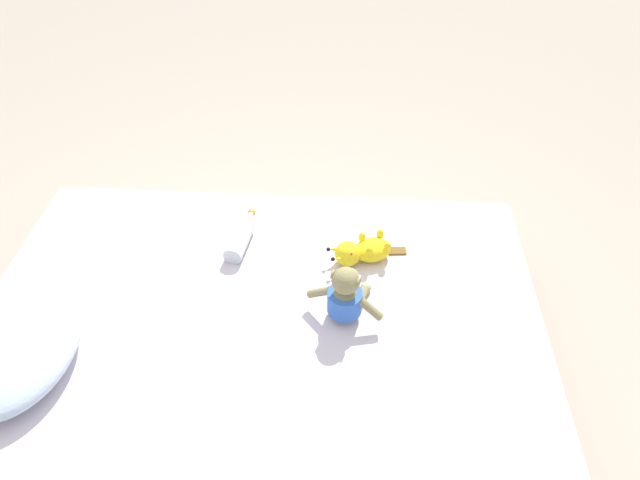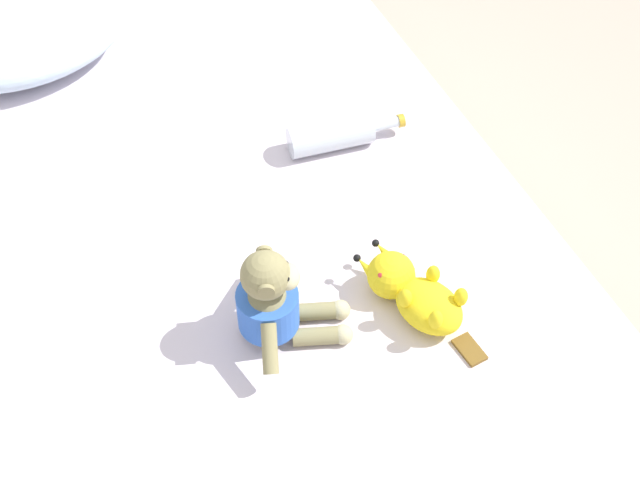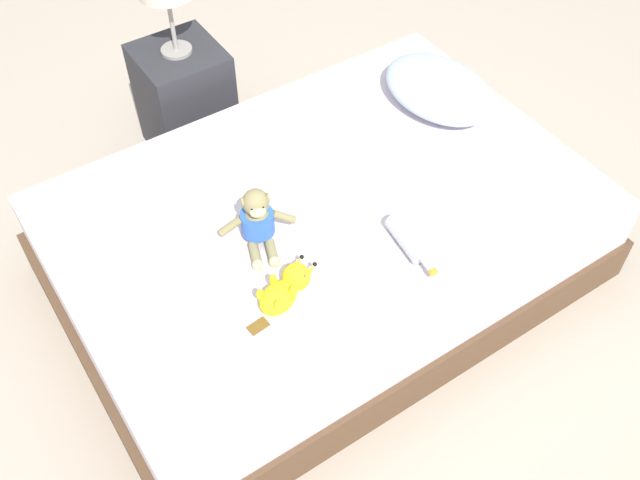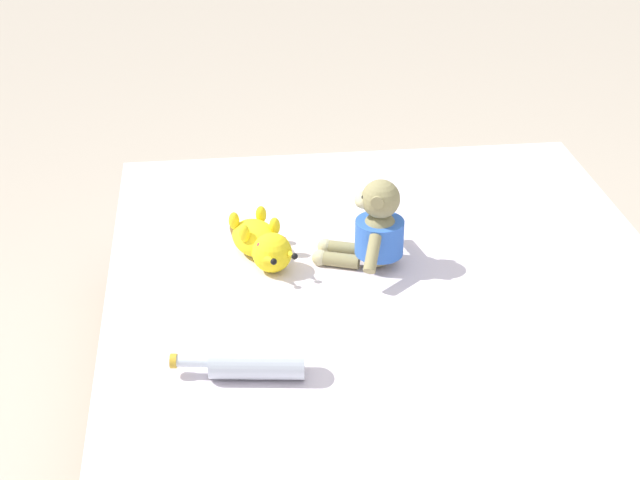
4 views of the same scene
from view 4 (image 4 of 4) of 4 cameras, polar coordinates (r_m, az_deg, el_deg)
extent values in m
plane|color=#B7A893|center=(2.49, 4.88, -13.58)|extent=(16.00, 16.00, 0.00)
cube|color=brown|center=(2.42, 4.99, -11.80)|extent=(1.44, 2.09, 0.20)
cube|color=silver|center=(2.29, 5.21, -7.70)|extent=(1.40, 2.03, 0.23)
ellipsoid|color=#8E8456|center=(2.44, 3.48, 0.07)|extent=(0.13, 0.14, 0.15)
cylinder|color=blue|center=(2.43, 3.48, 0.18)|extent=(0.16, 0.16, 0.09)
sphere|color=#8E8456|center=(2.39, 3.56, 2.41)|extent=(0.10, 0.10, 0.10)
ellipsoid|color=#C1B789|center=(2.39, 2.59, 2.36)|extent=(0.07, 0.07, 0.04)
sphere|color=black|center=(2.37, 2.57, 2.51)|extent=(0.01, 0.01, 0.01)
sphere|color=black|center=(2.40, 2.74, 2.88)|extent=(0.01, 0.01, 0.01)
cylinder|color=#8E8456|center=(2.34, 3.37, 2.19)|extent=(0.03, 0.02, 0.03)
cylinder|color=#8E8456|center=(2.42, 3.75, 3.13)|extent=(0.03, 0.02, 0.03)
cylinder|color=#8E8456|center=(2.35, 3.07, -0.81)|extent=(0.06, 0.10, 0.08)
cylinder|color=#8E8456|center=(2.52, 3.87, 1.29)|extent=(0.06, 0.10, 0.08)
cylinder|color=#8E8456|center=(2.45, 1.13, -1.18)|extent=(0.11, 0.07, 0.04)
cylinder|color=#8E8456|center=(2.51, 1.42, -0.51)|extent=(0.11, 0.07, 0.04)
sphere|color=#C1B789|center=(2.46, 0.00, -1.04)|extent=(0.04, 0.04, 0.04)
sphere|color=#C1B789|center=(2.51, 0.31, -0.38)|extent=(0.04, 0.04, 0.04)
ellipsoid|color=yellow|center=(2.51, -3.80, 0.12)|extent=(0.16, 0.18, 0.08)
sphere|color=yellow|center=(2.42, -2.82, -0.74)|extent=(0.10, 0.10, 0.10)
cone|color=yellow|center=(2.40, -1.78, -0.83)|extent=(0.05, 0.07, 0.05)
sphere|color=black|center=(2.37, -1.49, -0.96)|extent=(0.02, 0.02, 0.02)
cone|color=yellow|center=(2.38, -3.00, -1.13)|extent=(0.05, 0.07, 0.05)
sphere|color=black|center=(2.35, -2.72, -1.27)|extent=(0.02, 0.02, 0.02)
sphere|color=red|center=(2.42, -2.19, -0.01)|extent=(0.02, 0.02, 0.02)
sphere|color=red|center=(2.40, -3.48, -0.33)|extent=(0.02, 0.02, 0.02)
ellipsoid|color=yellow|center=(2.48, -2.66, 0.81)|extent=(0.04, 0.04, 0.05)
ellipsoid|color=yellow|center=(2.45, -4.44, 0.38)|extent=(0.04, 0.04, 0.05)
ellipsoid|color=yellow|center=(2.54, -3.46, 1.49)|extent=(0.04, 0.04, 0.05)
ellipsoid|color=yellow|center=(2.52, -5.03, 1.12)|extent=(0.04, 0.04, 0.05)
cube|color=brown|center=(2.62, -4.76, 0.42)|extent=(0.05, 0.07, 0.01)
cylinder|color=silver|center=(2.06, -3.68, -7.09)|extent=(0.21, 0.10, 0.07)
cylinder|color=silver|center=(2.08, -7.40, -7.02)|extent=(0.07, 0.03, 0.03)
cylinder|color=gold|center=(2.08, -8.53, -6.99)|extent=(0.02, 0.03, 0.03)
camera|label=1|loc=(2.68, 37.15, 30.48)|focal=30.94mm
camera|label=2|loc=(3.19, 7.90, 33.88)|focal=51.69mm
camera|label=3|loc=(3.22, -37.09, 38.17)|focal=40.72mm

